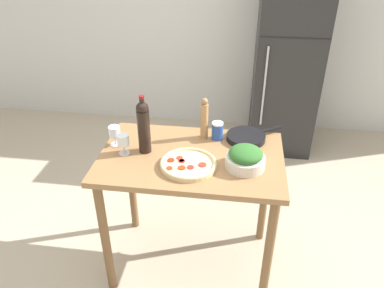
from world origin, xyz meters
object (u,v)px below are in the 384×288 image
object	(u,v)px
refrigerator	(286,66)
pepper_mill	(204,119)
salt_canister	(217,131)
salad_bowl	(245,158)
wine_bottle	(144,126)
cast_iron_skillet	(246,137)
wine_glass_far	(115,133)
homemade_pizza	(188,164)
wine_glass_near	(123,141)

from	to	relation	value
refrigerator	pepper_mill	size ratio (longest dim) A/B	6.27
salt_canister	salad_bowl	bearing A→B (deg)	-58.66
wine_bottle	salt_canister	size ratio (longest dim) A/B	3.12
refrigerator	cast_iron_skillet	world-z (taller)	refrigerator
wine_glass_far	salad_bowl	bearing A→B (deg)	-9.93
homemade_pizza	cast_iron_skillet	xyz separation A→B (m)	(0.33, 0.36, 0.00)
pepper_mill	salt_canister	xyz separation A→B (m)	(0.09, -0.01, -0.08)
wine_glass_near	cast_iron_skillet	world-z (taller)	wine_glass_near
pepper_mill	cast_iron_skillet	distance (m)	0.30
salt_canister	wine_bottle	bearing A→B (deg)	-153.79
salad_bowl	homemade_pizza	world-z (taller)	salad_bowl
wine_glass_far	salad_bowl	xyz separation A→B (m)	(0.82, -0.14, -0.03)
wine_glass_near	homemade_pizza	distance (m)	0.42
refrigerator	wine_glass_near	size ratio (longest dim) A/B	13.58
refrigerator	homemade_pizza	distance (m)	2.09
pepper_mill	cast_iron_skillet	xyz separation A→B (m)	(0.28, 0.00, -0.12)
wine_bottle	wine_glass_near	distance (m)	0.16
salt_canister	cast_iron_skillet	distance (m)	0.19
salad_bowl	homemade_pizza	xyz separation A→B (m)	(-0.33, -0.04, -0.04)
wine_bottle	pepper_mill	distance (m)	0.41
cast_iron_skillet	pepper_mill	bearing A→B (deg)	-179.40
wine_bottle	pepper_mill	size ratio (longest dim) A/B	1.34
pepper_mill	homemade_pizza	size ratio (longest dim) A/B	0.84
wine_bottle	pepper_mill	xyz separation A→B (m)	(0.34, 0.22, -0.04)
pepper_mill	homemade_pizza	bearing A→B (deg)	-98.77
refrigerator	salad_bowl	distance (m)	1.96
wine_glass_far	pepper_mill	size ratio (longest dim) A/B	0.46
salt_canister	cast_iron_skillet	size ratio (longest dim) A/B	0.33
wine_glass_near	cast_iron_skillet	size ratio (longest dim) A/B	0.35
homemade_pizza	salt_canister	distance (m)	0.37
refrigerator	wine_glass_near	xyz separation A→B (m)	(-1.13, -1.87, 0.13)
wine_glass_near	pepper_mill	world-z (taller)	pepper_mill
pepper_mill	salad_bowl	size ratio (longest dim) A/B	1.20
wine_bottle	homemade_pizza	size ratio (longest dim) A/B	1.12
pepper_mill	cast_iron_skillet	size ratio (longest dim) A/B	0.77
wine_glass_far	homemade_pizza	size ratio (longest dim) A/B	0.39
homemade_pizza	salt_canister	size ratio (longest dim) A/B	2.79
salad_bowl	salt_canister	world-z (taller)	salad_bowl
wine_glass_near	salad_bowl	xyz separation A→B (m)	(0.74, -0.05, -0.03)
refrigerator	cast_iron_skillet	xyz separation A→B (m)	(-0.39, -1.60, 0.06)
pepper_mill	cast_iron_skillet	world-z (taller)	pepper_mill
pepper_mill	salt_canister	world-z (taller)	pepper_mill
wine_bottle	cast_iron_skillet	distance (m)	0.68
homemade_pizza	salad_bowl	bearing A→B (deg)	6.83
refrigerator	wine_bottle	bearing A→B (deg)	-118.81
refrigerator	pepper_mill	world-z (taller)	refrigerator
wine_glass_far	salt_canister	world-z (taller)	wine_glass_far
salad_bowl	cast_iron_skillet	xyz separation A→B (m)	(0.00, 0.32, -0.04)
wine_bottle	salt_canister	bearing A→B (deg)	26.21
wine_glass_far	salt_canister	bearing A→B (deg)	14.09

